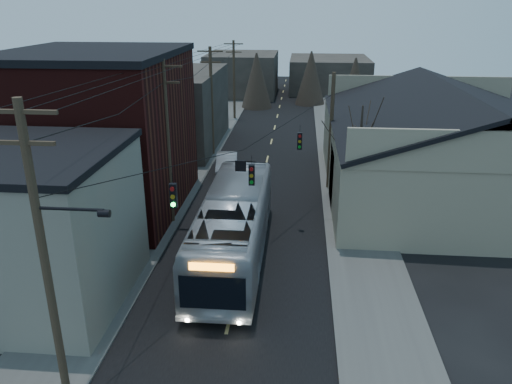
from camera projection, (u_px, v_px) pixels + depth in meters
The scene contains 13 objects.
road_surface at pixel (266, 166), 42.16m from camera, with size 9.00×110.00×0.02m, color black.
sidewalk_left at pixel (190, 163), 42.69m from camera, with size 4.00×110.00×0.12m, color #474744.
sidewalk_right at pixel (343, 168), 41.59m from camera, with size 4.00×110.00×0.12m, color #474744.
building_clapboard at pixel (30, 230), 22.12m from camera, with size 8.00×8.00×7.00m, color gray.
building_brick at pixel (99, 135), 31.91m from camera, with size 10.00×12.00×10.00m, color black.
building_left_far at pixel (171, 109), 47.30m from camera, with size 9.00×14.00×7.00m, color #2D2924.
warehouse at pixel (443, 157), 35.46m from camera, with size 16.16×20.60×7.73m.
building_far_left at pixel (242, 74), 74.18m from camera, with size 10.00×12.00×6.00m, color #2D2924.
building_far_right at pixel (329, 74), 77.92m from camera, with size 12.00×14.00×5.00m, color #2D2924.
bare_tree at pixel (359, 163), 31.03m from camera, with size 0.40×0.40×7.20m, color black.
utility_lines at pixel (216, 123), 35.21m from camera, with size 11.24×45.28×10.50m.
bus at pixel (234, 226), 26.39m from camera, with size 3.16×13.51×3.76m, color #A0A5AB.
parked_car at pixel (227, 164), 40.21m from camera, with size 1.65×4.74×1.56m, color #929498.
Camera 1 is at (2.80, -10.10, 12.93)m, focal length 35.00 mm.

